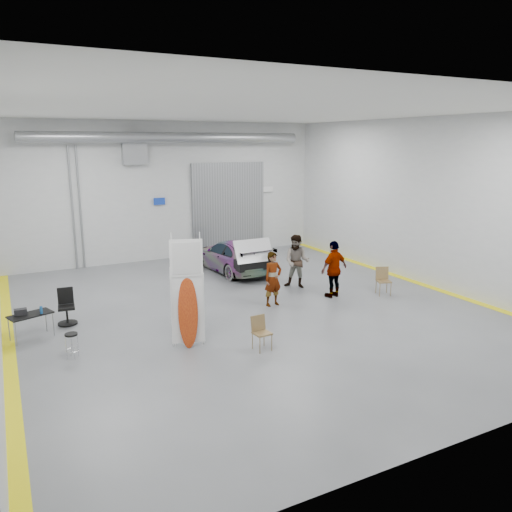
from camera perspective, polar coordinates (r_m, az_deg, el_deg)
name	(u,v)px	position (r m, az deg, el deg)	size (l,w,h in m)	color
ground	(251,309)	(15.71, -0.52, -6.11)	(16.00, 16.00, 0.00)	slate
room_shell	(228,174)	(16.99, -3.23, 9.37)	(14.02, 16.18, 6.01)	silver
sedan_car	(232,256)	(20.17, -2.79, 0.04)	(1.78, 4.38, 1.27)	white
person_a	(273,279)	(15.85, 1.95, -2.62)	(0.64, 0.42, 1.75)	#815D46
person_b	(297,261)	(17.82, 4.71, -0.62)	(0.94, 0.72, 1.93)	#45667F
person_c	(334,269)	(16.89, 8.91, -1.48)	(1.12, 0.46, 1.93)	#A05C35
surfboard_display	(190,302)	(12.68, -7.52, -5.19)	(0.82, 0.39, 2.97)	white
folding_chair_near	(262,340)	(12.71, 0.67, -9.53)	(0.44, 0.46, 0.86)	olive
folding_chair_far	(383,286)	(17.64, 14.33, -3.38)	(0.57, 0.61, 0.94)	olive
shop_stool	(72,346)	(13.01, -20.28, -9.60)	(0.32, 0.32, 0.63)	black
work_table	(28,314)	(14.54, -24.63, -6.09)	(1.19, 0.87, 0.88)	gray
office_chair	(66,309)	(15.36, -20.86, -5.66)	(0.55, 0.55, 1.03)	black
trunk_lid	(253,249)	(18.32, -0.30, 0.84)	(1.48, 0.90, 0.04)	silver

